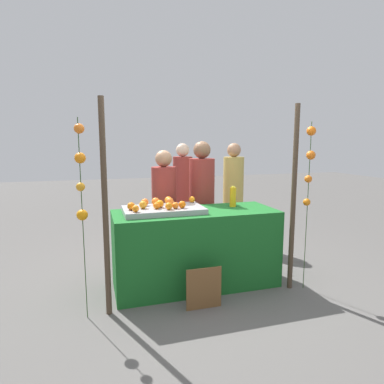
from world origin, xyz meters
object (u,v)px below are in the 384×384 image
(orange_0, at_px, (175,205))
(vendor_right, at_px, (202,209))
(stall_counter, at_px, (196,248))
(vendor_left, at_px, (164,215))
(juice_bottle, at_px, (233,197))
(orange_1, at_px, (168,200))
(chalkboard_sign, at_px, (204,289))

(orange_0, distance_m, vendor_right, 0.91)
(stall_counter, bearing_deg, vendor_left, 114.03)
(juice_bottle, bearing_deg, vendor_left, 149.65)
(stall_counter, xyz_separation_m, vendor_right, (0.27, 0.60, 0.34))
(vendor_right, bearing_deg, vendor_left, -176.54)
(juice_bottle, height_order, vendor_right, vendor_right)
(orange_1, xyz_separation_m, vendor_left, (0.03, 0.37, -0.27))
(stall_counter, height_order, juice_bottle, juice_bottle)
(orange_1, distance_m, vendor_right, 0.72)
(chalkboard_sign, bearing_deg, stall_counter, 80.77)
(juice_bottle, distance_m, chalkboard_sign, 1.23)
(stall_counter, relative_size, vendor_left, 1.19)
(stall_counter, bearing_deg, juice_bottle, 12.72)
(chalkboard_sign, height_order, vendor_right, vendor_right)
(stall_counter, xyz_separation_m, vendor_left, (-0.25, 0.57, 0.29))
(juice_bottle, bearing_deg, stall_counter, -167.28)
(orange_0, distance_m, orange_1, 0.29)
(orange_0, relative_size, juice_bottle, 0.29)
(orange_0, height_order, vendor_left, vendor_left)
(orange_0, xyz_separation_m, vendor_right, (0.54, 0.70, -0.20))
(orange_0, relative_size, vendor_right, 0.04)
(vendor_right, bearing_deg, chalkboard_sign, -107.37)
(chalkboard_sign, bearing_deg, orange_1, 103.55)
(orange_1, distance_m, chalkboard_sign, 1.12)
(juice_bottle, bearing_deg, orange_0, -164.74)
(stall_counter, bearing_deg, orange_1, 144.79)
(orange_0, distance_m, vendor_left, 0.71)
(stall_counter, distance_m, vendor_right, 0.74)
(vendor_left, bearing_deg, juice_bottle, -30.35)
(stall_counter, height_order, chalkboard_sign, stall_counter)
(chalkboard_sign, distance_m, vendor_right, 1.36)
(orange_1, xyz_separation_m, juice_bottle, (0.80, -0.08, 0.02))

